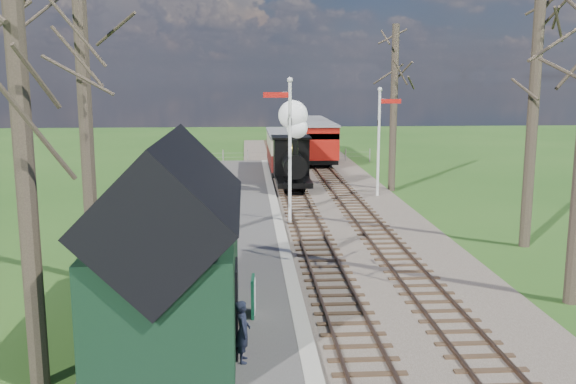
# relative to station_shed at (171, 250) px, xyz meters

# --- Properties ---
(distant_hills) EXTENTS (114.40, 48.00, 22.02)m
(distant_hills) POSITION_rel_station_shed_xyz_m (5.70, 60.38, -18.47)
(distant_hills) COLOR #385B23
(distant_hills) RESTS_ON ground
(ballast_bed) EXTENTS (8.00, 60.00, 0.10)m
(ballast_bed) POSITION_rel_station_shed_xyz_m (5.60, 18.00, -2.22)
(ballast_bed) COLOR brown
(ballast_bed) RESTS_ON ground
(track_near) EXTENTS (1.60, 60.00, 0.15)m
(track_near) POSITION_rel_station_shed_xyz_m (4.30, 18.00, -2.17)
(track_near) COLOR brown
(track_near) RESTS_ON ground
(track_far) EXTENTS (1.60, 60.00, 0.15)m
(track_far) POSITION_rel_station_shed_xyz_m (6.90, 18.00, -2.17)
(track_far) COLOR brown
(track_far) RESTS_ON ground
(platform) EXTENTS (5.00, 44.00, 0.20)m
(platform) POSITION_rel_station_shed_xyz_m (0.80, 10.00, -2.17)
(platform) COLOR #474442
(platform) RESTS_ON ground
(coping_strip) EXTENTS (0.40, 44.00, 0.21)m
(coping_strip) POSITION_rel_station_shed_xyz_m (3.10, 10.00, -2.16)
(coping_strip) COLOR #B2AD9E
(coping_strip) RESTS_ON ground
(station_shed) EXTENTS (3.25, 6.30, 4.78)m
(station_shed) POSITION_rel_station_shed_xyz_m (0.00, 0.00, 0.00)
(station_shed) COLOR black
(station_shed) RESTS_ON platform
(semaphore_near) EXTENTS (1.22, 0.24, 6.22)m
(semaphore_near) POSITION_rel_station_shed_xyz_m (3.53, 12.00, 1.35)
(semaphore_near) COLOR silver
(semaphore_near) RESTS_ON ground
(semaphore_far) EXTENTS (1.22, 0.24, 5.72)m
(semaphore_far) POSITION_rel_station_shed_xyz_m (8.67, 18.00, 1.08)
(semaphore_far) COLOR silver
(semaphore_far) RESTS_ON ground
(bare_trees) EXTENTS (15.51, 22.39, 12.00)m
(bare_trees) POSITION_rel_station_shed_xyz_m (5.63, 6.10, 2.94)
(bare_trees) COLOR #382D23
(bare_trees) RESTS_ON ground
(fence_line) EXTENTS (12.60, 0.08, 1.00)m
(fence_line) POSITION_rel_station_shed_xyz_m (4.60, 32.00, -1.72)
(fence_line) COLOR slate
(fence_line) RESTS_ON ground
(locomotive) EXTENTS (1.94, 4.53, 4.85)m
(locomotive) POSITION_rel_station_shed_xyz_m (4.29, 19.89, -0.05)
(locomotive) COLOR black
(locomotive) RESTS_ON ground
(coach) EXTENTS (2.26, 7.76, 2.38)m
(coach) POSITION_rel_station_shed_xyz_m (4.30, 25.96, -0.64)
(coach) COLOR black
(coach) RESTS_ON ground
(red_carriage_a) EXTENTS (2.33, 5.76, 2.45)m
(red_carriage_a) POSITION_rel_station_shed_xyz_m (6.90, 30.48, -0.60)
(red_carriage_a) COLOR black
(red_carriage_a) RESTS_ON ground
(red_carriage_b) EXTENTS (2.33, 5.76, 2.45)m
(red_carriage_b) POSITION_rel_station_shed_xyz_m (6.90, 35.98, -0.60)
(red_carriage_b) COLOR black
(red_carriage_b) RESTS_ON ground
(sign_board) EXTENTS (0.13, 0.70, 1.02)m
(sign_board) POSITION_rel_station_shed_xyz_m (1.91, 1.12, -1.56)
(sign_board) COLOR #0F492E
(sign_board) RESTS_ON platform
(bench) EXTENTS (0.79, 1.30, 0.71)m
(bench) POSITION_rel_station_shed_xyz_m (1.12, 0.89, -1.73)
(bench) COLOR #483119
(bench) RESTS_ON platform
(person) EXTENTS (0.34, 0.51, 1.37)m
(person) POSITION_rel_station_shed_xyz_m (1.65, -1.57, -1.38)
(person) COLOR black
(person) RESTS_ON platform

